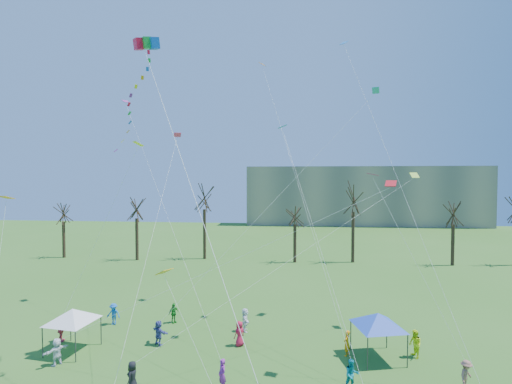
# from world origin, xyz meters

# --- Properties ---
(distant_building) EXTENTS (60.00, 14.00, 15.00)m
(distant_building) POSITION_xyz_m (22.00, 82.00, 7.50)
(distant_building) COLOR gray
(distant_building) RESTS_ON ground
(bare_tree_row) EXTENTS (69.35, 7.60, 11.43)m
(bare_tree_row) POSITION_xyz_m (2.53, 36.07, 7.19)
(bare_tree_row) COLOR black
(bare_tree_row) RESTS_ON ground
(big_box_kite) EXTENTS (5.67, 6.55, 23.04)m
(big_box_kite) POSITION_xyz_m (-6.06, 6.45, 16.41)
(big_box_kite) COLOR red
(big_box_kite) RESTS_ON ground
(canopy_tent_white) EXTENTS (3.85, 3.85, 2.91)m
(canopy_tent_white) POSITION_xyz_m (-11.49, 7.90, 2.46)
(canopy_tent_white) COLOR #3F3F44
(canopy_tent_white) RESTS_ON ground
(canopy_tent_blue) EXTENTS (3.91, 3.91, 3.01)m
(canopy_tent_blue) POSITION_xyz_m (8.96, 8.88, 2.55)
(canopy_tent_blue) COLOR #3F3F44
(canopy_tent_blue) RESTS_ON ground
(festival_crowd) EXTENTS (27.11, 13.33, 1.80)m
(festival_crowd) POSITION_xyz_m (-0.64, 6.91, 0.85)
(festival_crowd) COLOR red
(festival_crowd) RESTS_ON ground
(small_kites_aloft) EXTENTS (26.44, 18.97, 30.87)m
(small_kites_aloft) POSITION_xyz_m (0.75, 11.18, 13.75)
(small_kites_aloft) COLOR orange
(small_kites_aloft) RESTS_ON ground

